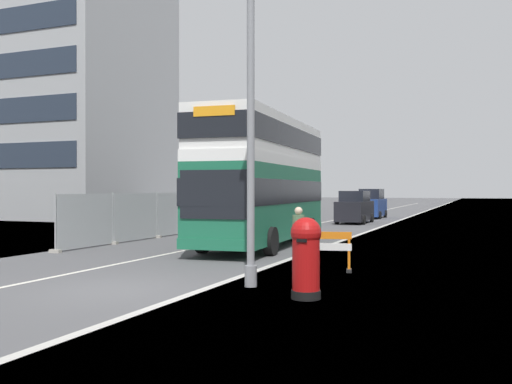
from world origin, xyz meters
name	(u,v)px	position (x,y,z in m)	size (l,w,h in m)	color
ground	(140,293)	(0.53, 0.11, -0.05)	(140.00, 280.00, 0.10)	#4C4C4F
double_decker_bus	(264,179)	(-0.64, 10.80, 2.72)	(3.42, 11.08, 5.12)	#196042
lamppost_foreground	(251,97)	(2.65, 1.51, 4.47)	(0.29, 0.70, 9.42)	gray
red_pillar_postbox	(306,254)	(4.29, 0.59, 0.94)	(0.65, 0.65, 1.71)	black
roadworks_barrier	(325,247)	(3.61, 4.61, 0.68)	(1.52, 0.74, 1.11)	orange
construction_site_fence	(175,214)	(-6.60, 13.93, 1.04)	(0.44, 17.20, 2.17)	#A8AAAD
car_oncoming_near	(355,208)	(-0.50, 27.26, 1.02)	(1.95, 4.53, 2.17)	black
car_receding_mid	(372,204)	(-0.73, 34.42, 1.07)	(1.92, 4.23, 2.31)	navy
bare_tree_far_verge_near	(268,191)	(-13.51, 44.83, 2.09)	(2.73, 1.93, 4.22)	#4C3D2D
bare_tree_far_verge_mid	(254,188)	(-11.40, 35.94, 2.42)	(2.74, 2.67, 4.99)	#4C3D2D
pedestrian_at_kerb	(299,239)	(3.00, 4.09, 0.91)	(0.34, 0.34, 1.81)	#2D3342
backdrop_office_block	(17,103)	(-29.62, 26.90, 9.72)	(24.43, 12.72, 19.43)	#9EA0A3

